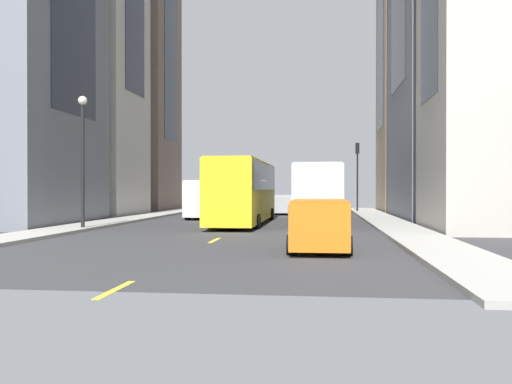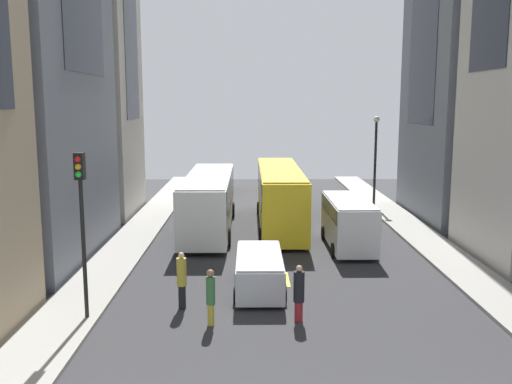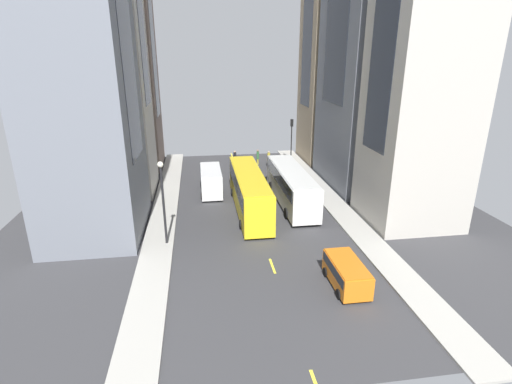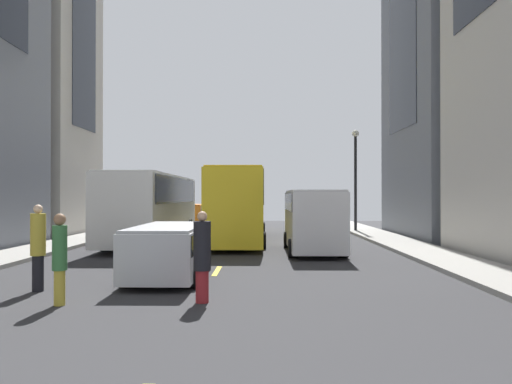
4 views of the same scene
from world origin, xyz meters
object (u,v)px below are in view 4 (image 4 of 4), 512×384
Objects in this scene: car_orange_0 at (192,213)px; car_silver_1 at (170,247)px; streetcar_yellow at (240,200)px; delivery_van_white at (313,216)px; pedestrian_crossing_near at (202,255)px; city_bus_white at (153,203)px; pedestrian_waiting_curb at (60,256)px; pedestrian_crossing_mid at (38,245)px.

car_silver_1 is (2.88, -25.47, -0.09)m from car_orange_0.
streetcar_yellow is 12.17m from car_silver_1.
pedestrian_crossing_near is at bearing -109.07° from delivery_van_white.
car_silver_1 is at bearing -86.72° from pedestrian_crossing_near.
city_bus_white reaches higher than car_silver_1.
city_bus_white is at bearing -92.39° from pedestrian_crossing_near.
car_silver_1 is at bearing -125.36° from delivery_van_white.
car_silver_1 is 2.40× the size of pedestrian_waiting_curb.
streetcar_yellow reaches higher than pedestrian_waiting_curb.
car_orange_0 is 25.63m from car_silver_1.
car_orange_0 is 27.46m from pedestrian_crossing_mid.
car_orange_0 is (-0.09, 14.69, -1.02)m from city_bus_white.
pedestrian_crossing_near reaches higher than pedestrian_waiting_curb.
pedestrian_crossing_mid is (-4.20, 1.26, 0.09)m from pedestrian_crossing_near.
delivery_van_white reaches higher than pedestrian_crossing_mid.
car_orange_0 is 29.02m from pedestrian_crossing_near.
city_bus_white reaches higher than pedestrian_waiting_curb.
car_orange_0 is (-4.34, 13.44, -1.14)m from streetcar_yellow.
car_silver_1 is (-4.75, -6.70, -0.62)m from delivery_van_white.
streetcar_yellow reaches higher than car_orange_0.
pedestrian_crossing_near is 0.94× the size of pedestrian_crossing_mid.
city_bus_white reaches higher than car_orange_0.
pedestrian_crossing_near is at bearing 64.11° from pedestrian_crossing_mid.
streetcar_yellow is at bearing 153.59° from pedestrian_crossing_mid.
pedestrian_waiting_curb is at bearing -122.21° from delivery_van_white.
pedestrian_crossing_mid is at bearing -35.43° from pedestrian_crossing_near.
pedestrian_waiting_curb is at bearing -12.71° from pedestrian_crossing_near.
streetcar_yellow is 2.73× the size of car_silver_1.
delivery_van_white is 3.04× the size of pedestrian_waiting_curb.
city_bus_white is 2.01× the size of delivery_van_white.
pedestrian_waiting_curb is (1.07, -14.34, -0.94)m from city_bus_white.
city_bus_white is 12.79m from pedestrian_crossing_mid.
pedestrian_crossing_near is 4.39m from pedestrian_crossing_mid.
delivery_van_white is at bearing -58.31° from streetcar_yellow.
city_bus_white is at bearing 104.53° from car_silver_1.
car_orange_0 is at bearing -100.40° from pedestrian_crossing_near.
pedestrian_waiting_curb is (1.16, -29.04, 0.08)m from car_orange_0.
pedestrian_crossing_near is (1.31, -3.25, 0.16)m from car_silver_1.
car_orange_0 is at bearing 96.45° from car_silver_1.
city_bus_white is 6.11× the size of pedestrian_waiting_curb.
pedestrian_crossing_near is at bearing -55.87° from pedestrian_waiting_curb.
pedestrian_crossing_near is at bearing -81.70° from car_orange_0.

